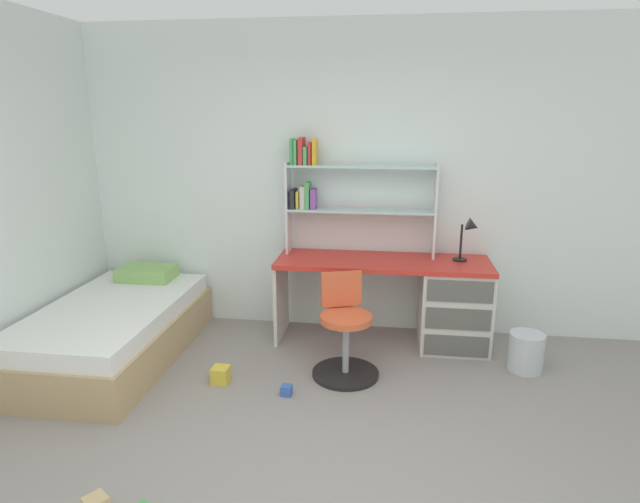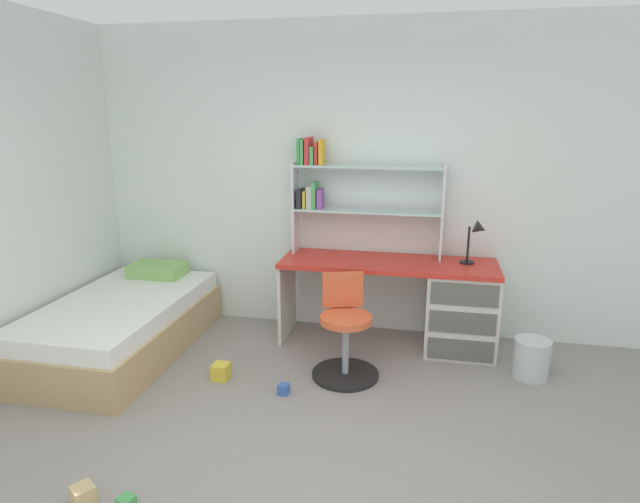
{
  "view_description": "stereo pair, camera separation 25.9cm",
  "coord_description": "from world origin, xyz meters",
  "px_view_note": "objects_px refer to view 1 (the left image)",
  "views": [
    {
      "loc": [
        0.29,
        -2.23,
        2.0
      ],
      "look_at": [
        -0.21,
        1.49,
        1.0
      ],
      "focal_mm": 29.49,
      "sensor_mm": 36.0,
      "label": 1
    },
    {
      "loc": [
        0.55,
        -2.18,
        2.0
      ],
      "look_at": [
        -0.21,
        1.49,
        1.0
      ],
      "focal_mm": 29.49,
      "sensor_mm": 36.0,
      "label": 2
    }
  ],
  "objects_px": {
    "bed_platform": "(114,330)",
    "waste_bin": "(526,352)",
    "desk": "(437,300)",
    "toy_block_yellow_1": "(221,375)",
    "toy_block_blue_2": "(286,390)",
    "swivel_chair": "(345,337)",
    "desk_lamp": "(470,233)",
    "bookshelf_hutch": "(338,187)"
  },
  "relations": [
    {
      "from": "toy_block_blue_2",
      "to": "desk",
      "type": "bearing_deg",
      "value": 42.53
    },
    {
      "from": "bed_platform",
      "to": "toy_block_blue_2",
      "type": "distance_m",
      "value": 1.61
    },
    {
      "from": "bookshelf_hutch",
      "to": "toy_block_blue_2",
      "type": "xyz_separation_m",
      "value": [
        -0.24,
        -1.21,
        -1.31
      ]
    },
    {
      "from": "bookshelf_hutch",
      "to": "bed_platform",
      "type": "bearing_deg",
      "value": -156.03
    },
    {
      "from": "swivel_chair",
      "to": "toy_block_yellow_1",
      "type": "distance_m",
      "value": 0.99
    },
    {
      "from": "desk_lamp",
      "to": "toy_block_blue_2",
      "type": "distance_m",
      "value": 2.0
    },
    {
      "from": "bed_platform",
      "to": "toy_block_yellow_1",
      "type": "xyz_separation_m",
      "value": [
        1.01,
        -0.3,
        -0.17
      ]
    },
    {
      "from": "desk",
      "to": "toy_block_yellow_1",
      "type": "distance_m",
      "value": 1.93
    },
    {
      "from": "toy_block_yellow_1",
      "to": "desk_lamp",
      "type": "bearing_deg",
      "value": 26.74
    },
    {
      "from": "bookshelf_hutch",
      "to": "swivel_chair",
      "type": "distance_m",
      "value": 1.34
    },
    {
      "from": "bed_platform",
      "to": "toy_block_blue_2",
      "type": "xyz_separation_m",
      "value": [
        1.54,
        -0.42,
        -0.2
      ]
    },
    {
      "from": "desk",
      "to": "swivel_chair",
      "type": "xyz_separation_m",
      "value": [
        -0.74,
        -0.65,
        -0.1
      ]
    },
    {
      "from": "waste_bin",
      "to": "toy_block_blue_2",
      "type": "relative_size",
      "value": 4.07
    },
    {
      "from": "desk",
      "to": "toy_block_yellow_1",
      "type": "relative_size",
      "value": 14.79
    },
    {
      "from": "desk",
      "to": "waste_bin",
      "type": "height_order",
      "value": "desk"
    },
    {
      "from": "waste_bin",
      "to": "toy_block_blue_2",
      "type": "bearing_deg",
      "value": -160.44
    },
    {
      "from": "toy_block_blue_2",
      "to": "waste_bin",
      "type": "bearing_deg",
      "value": 19.56
    },
    {
      "from": "desk_lamp",
      "to": "toy_block_yellow_1",
      "type": "bearing_deg",
      "value": -153.26
    },
    {
      "from": "bed_platform",
      "to": "waste_bin",
      "type": "height_order",
      "value": "bed_platform"
    },
    {
      "from": "swivel_chair",
      "to": "toy_block_yellow_1",
      "type": "bearing_deg",
      "value": -163.77
    },
    {
      "from": "desk_lamp",
      "to": "bed_platform",
      "type": "relative_size",
      "value": 0.21
    },
    {
      "from": "toy_block_yellow_1",
      "to": "toy_block_blue_2",
      "type": "xyz_separation_m",
      "value": [
        0.53,
        -0.12,
        -0.02
      ]
    },
    {
      "from": "swivel_chair",
      "to": "waste_bin",
      "type": "xyz_separation_m",
      "value": [
        1.42,
        0.26,
        -0.16
      ]
    },
    {
      "from": "bed_platform",
      "to": "bookshelf_hutch",
      "type": "bearing_deg",
      "value": 23.97
    },
    {
      "from": "desk",
      "to": "bed_platform",
      "type": "xyz_separation_m",
      "value": [
        -2.67,
        -0.62,
        -0.18
      ]
    },
    {
      "from": "desk",
      "to": "bookshelf_hutch",
      "type": "bearing_deg",
      "value": 168.54
    },
    {
      "from": "swivel_chair",
      "to": "toy_block_blue_2",
      "type": "distance_m",
      "value": 0.61
    },
    {
      "from": "bed_platform",
      "to": "waste_bin",
      "type": "bearing_deg",
      "value": 3.8
    },
    {
      "from": "desk",
      "to": "bed_platform",
      "type": "distance_m",
      "value": 2.75
    },
    {
      "from": "bookshelf_hutch",
      "to": "waste_bin",
      "type": "xyz_separation_m",
      "value": [
        1.57,
        -0.57,
        -1.2
      ]
    },
    {
      "from": "swivel_chair",
      "to": "toy_block_yellow_1",
      "type": "height_order",
      "value": "swivel_chair"
    },
    {
      "from": "desk",
      "to": "toy_block_yellow_1",
      "type": "xyz_separation_m",
      "value": [
        -1.66,
        -0.92,
        -0.35
      ]
    },
    {
      "from": "swivel_chair",
      "to": "toy_block_blue_2",
      "type": "bearing_deg",
      "value": -135.28
    },
    {
      "from": "bookshelf_hutch",
      "to": "bed_platform",
      "type": "xyz_separation_m",
      "value": [
        -1.79,
        -0.8,
        -1.12
      ]
    },
    {
      "from": "bookshelf_hutch",
      "to": "desk_lamp",
      "type": "xyz_separation_m",
      "value": [
        1.13,
        -0.14,
        -0.34
      ]
    },
    {
      "from": "bookshelf_hutch",
      "to": "toy_block_yellow_1",
      "type": "distance_m",
      "value": 1.86
    },
    {
      "from": "bookshelf_hutch",
      "to": "waste_bin",
      "type": "height_order",
      "value": "bookshelf_hutch"
    },
    {
      "from": "desk",
      "to": "bed_platform",
      "type": "relative_size",
      "value": 0.99
    },
    {
      "from": "waste_bin",
      "to": "toy_block_blue_2",
      "type": "height_order",
      "value": "waste_bin"
    },
    {
      "from": "desk_lamp",
      "to": "waste_bin",
      "type": "distance_m",
      "value": 1.05
    },
    {
      "from": "desk",
      "to": "desk_lamp",
      "type": "distance_m",
      "value": 0.64
    },
    {
      "from": "desk_lamp",
      "to": "toy_block_yellow_1",
      "type": "xyz_separation_m",
      "value": [
        -1.9,
        -0.96,
        -0.95
      ]
    }
  ]
}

